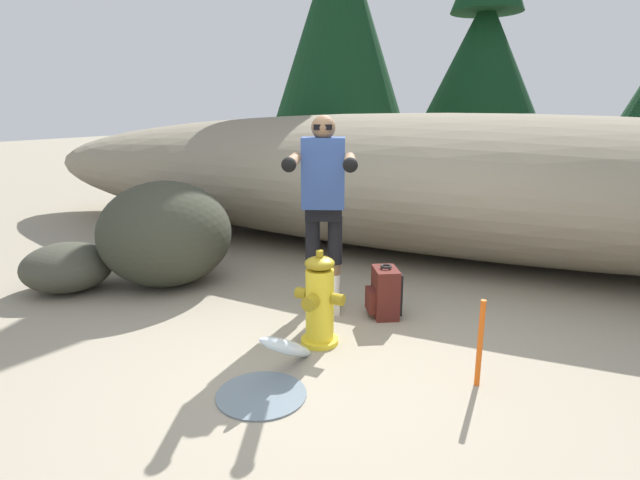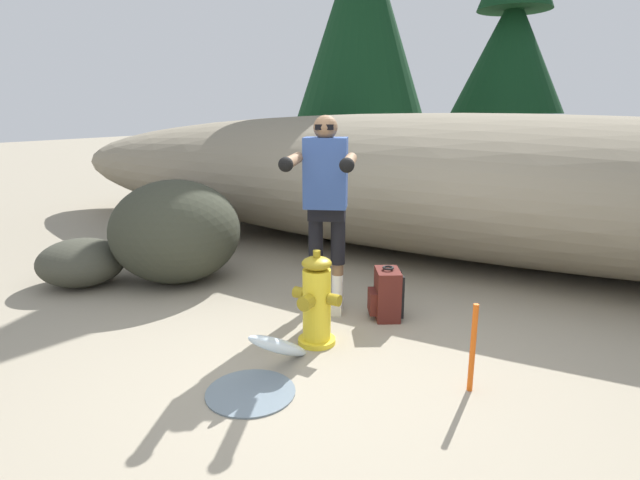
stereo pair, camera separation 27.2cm
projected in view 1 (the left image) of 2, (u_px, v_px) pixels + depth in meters
name	position (u px, v px, depth m)	size (l,w,h in m)	color
ground_plane	(325.00, 366.00, 3.68)	(56.00, 56.00, 0.04)	gray
dirt_embankment	(444.00, 183.00, 6.51)	(13.67, 3.20, 1.74)	gray
fire_hydrant	(319.00, 302.00, 3.91)	(0.40, 0.35, 0.75)	yellow
hydrant_water_jet	(279.00, 363.00, 3.43)	(0.58, 1.00, 0.50)	silver
utility_worker	(323.00, 191.00, 4.33)	(0.75, 1.04, 1.74)	beige
spare_backpack	(384.00, 293.00, 4.47)	(0.36, 0.36, 0.47)	#511E19
boulder_large	(166.00, 234.00, 5.22)	(1.34, 1.23, 1.08)	#34372A
boulder_mid	(67.00, 267.00, 5.11)	(0.83, 0.87, 0.48)	#3F3F33
boulder_small	(152.00, 220.00, 6.56)	(0.98, 1.04, 0.79)	#3F3538
pine_tree_left	(485.00, 31.00, 10.11)	(2.18, 2.18, 5.57)	#47331E
survey_stake	(480.00, 343.00, 3.31)	(0.04, 0.04, 0.60)	#E55914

